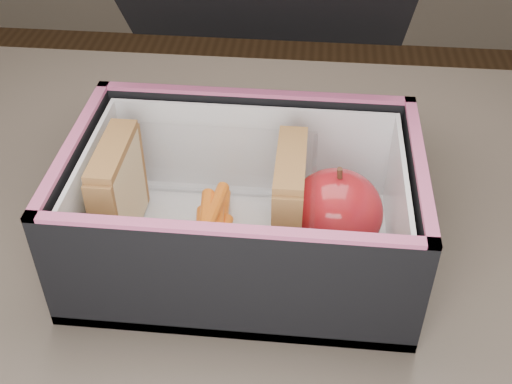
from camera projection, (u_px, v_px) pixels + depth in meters
kitchen_table at (218, 333)px, 0.63m from camera, size 1.20×0.80×0.75m
lunch_bag at (244, 196)px, 0.55m from camera, size 0.29×0.31×0.26m
plastic_tub at (204, 207)px, 0.56m from camera, size 0.19×0.14×0.08m
sandwich_left at (119, 191)px, 0.55m from camera, size 0.02×0.08×0.09m
sandwich_right at (289, 202)px, 0.54m from camera, size 0.02×0.09×0.10m
carrot_sticks at (212, 236)px, 0.55m from camera, size 0.03×0.13×0.03m
paper_napkin at (334, 247)px, 0.57m from camera, size 0.08×0.08×0.01m
red_apple at (336, 212)px, 0.54m from camera, size 0.11×0.11×0.08m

